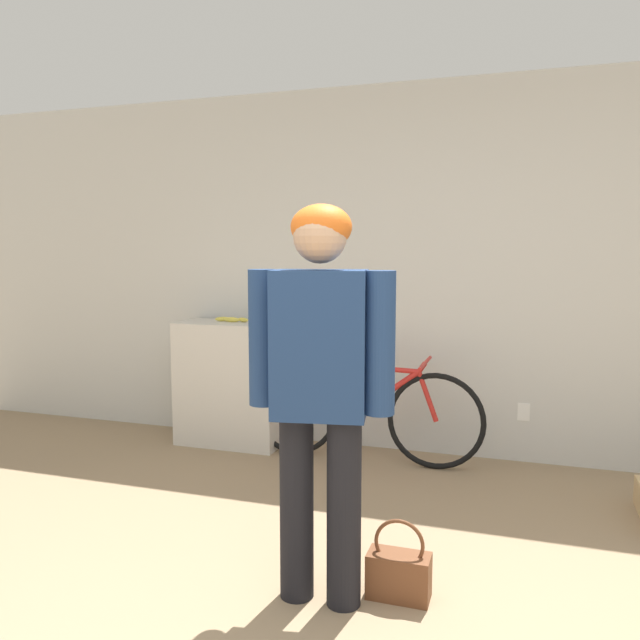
{
  "coord_description": "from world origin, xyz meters",
  "views": [
    {
      "loc": [
        0.52,
        -1.52,
        1.44
      ],
      "look_at": [
        -0.24,
        0.8,
        1.17
      ],
      "focal_mm": 35.0,
      "sensor_mm": 36.0,
      "label": 1
    }
  ],
  "objects_px": {
    "banana": "(232,319)",
    "bicycle": "(362,411)",
    "person": "(320,370)",
    "handbag": "(399,573)"
  },
  "relations": [
    {
      "from": "bicycle",
      "to": "banana",
      "type": "relative_size",
      "value": 5.82
    },
    {
      "from": "banana",
      "to": "handbag",
      "type": "relative_size",
      "value": 0.83
    },
    {
      "from": "person",
      "to": "banana",
      "type": "xyz_separation_m",
      "value": [
        -1.3,
        1.85,
        -0.03
      ]
    },
    {
      "from": "bicycle",
      "to": "handbag",
      "type": "relative_size",
      "value": 4.85
    },
    {
      "from": "person",
      "to": "handbag",
      "type": "distance_m",
      "value": 0.92
    },
    {
      "from": "person",
      "to": "handbag",
      "type": "height_order",
      "value": "person"
    },
    {
      "from": "banana",
      "to": "bicycle",
      "type": "bearing_deg",
      "value": -7.27
    },
    {
      "from": "banana",
      "to": "person",
      "type": "bearing_deg",
      "value": -55.02
    },
    {
      "from": "handbag",
      "to": "banana",
      "type": "bearing_deg",
      "value": 132.71
    },
    {
      "from": "bicycle",
      "to": "banana",
      "type": "distance_m",
      "value": 1.2
    }
  ]
}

